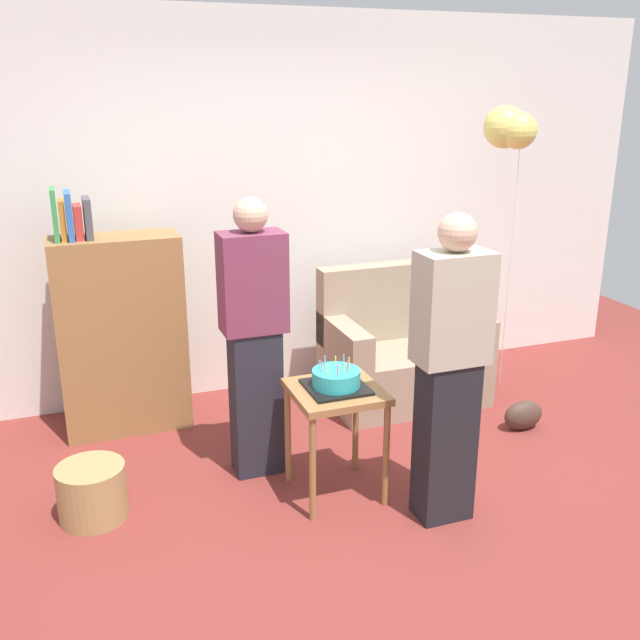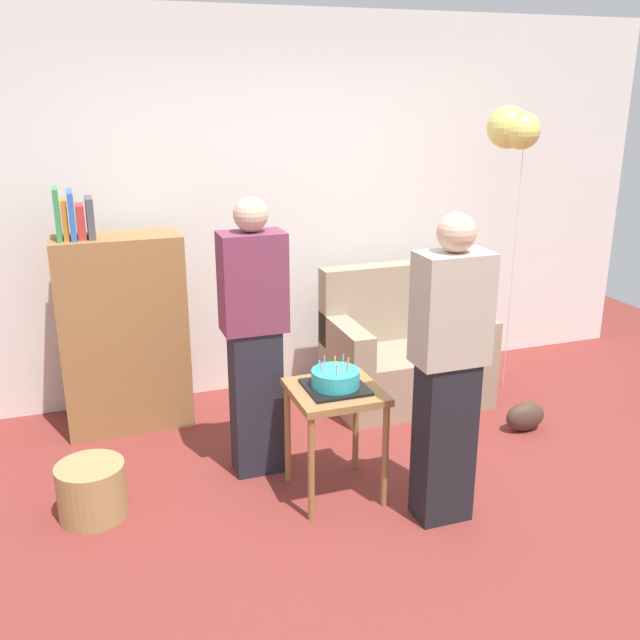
{
  "view_description": "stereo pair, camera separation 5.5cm",
  "coord_description": "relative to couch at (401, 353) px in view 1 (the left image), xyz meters",
  "views": [
    {
      "loc": [
        -1.5,
        -2.94,
        2.2
      ],
      "look_at": [
        -0.19,
        0.61,
        0.95
      ],
      "focal_mm": 40.24,
      "sensor_mm": 36.0,
      "label": 1
    },
    {
      "loc": [
        -1.45,
        -2.96,
        2.2
      ],
      "look_at": [
        -0.19,
        0.61,
        0.95
      ],
      "focal_mm": 40.24,
      "sensor_mm": 36.0,
      "label": 2
    }
  ],
  "objects": [
    {
      "name": "wall_back",
      "position": [
        -0.73,
        0.62,
        1.01
      ],
      "size": [
        6.0,
        0.1,
        2.7
      ],
      "primitive_type": "cube",
      "color": "silver",
      "rests_on": "ground_plane"
    },
    {
      "name": "balloon_bunch",
      "position": [
        0.72,
        -0.08,
        1.57
      ],
      "size": [
        0.32,
        0.36,
        2.07
      ],
      "color": "silver",
      "rests_on": "ground_plane"
    },
    {
      "name": "handbag",
      "position": [
        0.54,
        -0.76,
        -0.24
      ],
      "size": [
        0.28,
        0.14,
        0.2
      ],
      "primitive_type": "ellipsoid",
      "color": "#473328",
      "rests_on": "ground_plane"
    },
    {
      "name": "side_table",
      "position": [
        -0.93,
        -1.06,
        0.2
      ],
      "size": [
        0.48,
        0.48,
        0.64
      ],
      "color": "olive",
      "rests_on": "ground_plane"
    },
    {
      "name": "birthday_cake",
      "position": [
        -0.93,
        -1.06,
        0.35
      ],
      "size": [
        0.32,
        0.32,
        0.17
      ],
      "color": "black",
      "rests_on": "side_table"
    },
    {
      "name": "wicker_basket",
      "position": [
        -2.22,
        -0.85,
        -0.19
      ],
      "size": [
        0.36,
        0.36,
        0.3
      ],
      "primitive_type": "cylinder",
      "color": "#A88451",
      "rests_on": "ground_plane"
    },
    {
      "name": "person_holding_cake",
      "position": [
        -0.47,
        -1.46,
        0.49
      ],
      "size": [
        0.36,
        0.22,
        1.63
      ],
      "rotation": [
        0.0,
        0.0,
        2.86
      ],
      "color": "black",
      "rests_on": "ground_plane"
    },
    {
      "name": "bookshelf",
      "position": [
        -1.93,
        0.2,
        0.33
      ],
      "size": [
        0.8,
        0.36,
        1.61
      ],
      "color": "olive",
      "rests_on": "ground_plane"
    },
    {
      "name": "ground_plane",
      "position": [
        -0.73,
        -1.43,
        -0.34
      ],
      "size": [
        8.0,
        8.0,
        0.0
      ],
      "primitive_type": "plane",
      "color": "maroon"
    },
    {
      "name": "couch",
      "position": [
        0.0,
        0.0,
        0.0
      ],
      "size": [
        1.1,
        0.7,
        0.96
      ],
      "color": "gray",
      "rests_on": "ground_plane"
    },
    {
      "name": "person_blowing_candles",
      "position": [
        -1.27,
        -0.66,
        0.49
      ],
      "size": [
        0.36,
        0.22,
        1.63
      ],
      "rotation": [
        0.0,
        0.0,
        0.35
      ],
      "color": "#23232D",
      "rests_on": "ground_plane"
    }
  ]
}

